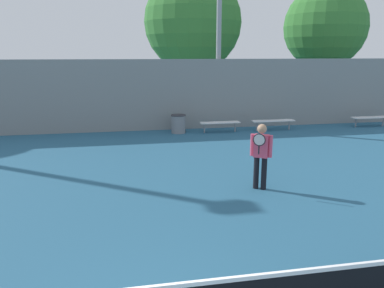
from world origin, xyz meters
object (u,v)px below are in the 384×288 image
Objects in this scene: bench_courtside_far at (273,121)px; bench_by_gate at (370,118)px; tennis_player at (261,152)px; trash_bin at (178,124)px; bench_courtside_near at (220,123)px; tree_green_broad at (193,22)px; tree_green_tall at (325,27)px.

bench_by_gate is (4.88, 0.00, -0.00)m from bench_courtside_far.
bench_by_gate is at bearing 73.59° from tennis_player.
bench_by_gate is 9.20m from trash_bin.
bench_courtside_near is 0.22× the size of tree_green_broad.
bench_by_gate is at bearing 0.00° from bench_courtside_near.
bench_by_gate is at bearing -95.94° from tree_green_tall.
tree_green_tall is 0.94× the size of tree_green_broad.
trash_bin reaches higher than bench_by_gate.
tennis_player is at bearing -93.15° from tree_green_broad.
bench_courtside_near is (0.80, 7.07, -0.56)m from tennis_player.
tree_green_broad reaches higher than trash_bin.
tennis_player is at bearing -139.12° from bench_by_gate.
bench_courtside_near is 7.73m from tree_green_broad.
bench_courtside_far is (2.49, 0.00, 0.00)m from bench_courtside_near.
bench_courtside_far is 4.88m from bench_by_gate.
bench_courtside_near is 7.37m from bench_by_gate.
bench_courtside_far is at bearing -132.98° from tree_green_tall.
tree_green_tall is at bearing -1.78° from tree_green_broad.
bench_courtside_near is 2.19× the size of trash_bin.
tree_green_broad is (-2.55, 6.15, 4.68)m from bench_courtside_far.
bench_courtside_near is at bearing -143.54° from tree_green_tall.
bench_courtside_far and bench_by_gate have the same top height.
tree_green_tall reaches higher than bench_by_gate.
trash_bin reaches higher than bench_courtside_near.
tennis_player reaches higher than bench_courtside_far.
tennis_player reaches higher than bench_by_gate.
tree_green_broad is (0.73, 13.22, 4.13)m from tennis_player.
bench_courtside_near is 0.90× the size of bench_courtside_far.
bench_courtside_near is at bearing -89.37° from tree_green_broad.
bench_by_gate is at bearing 0.00° from bench_courtside_far.
bench_courtside_near is at bearing -6.62° from trash_bin.
bench_by_gate is 10.73m from tree_green_broad.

